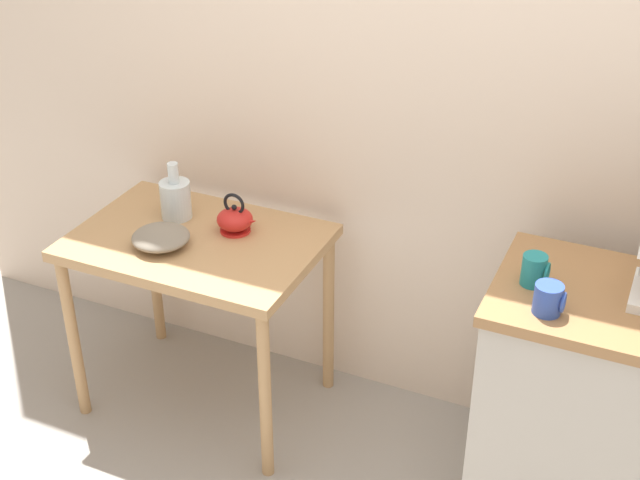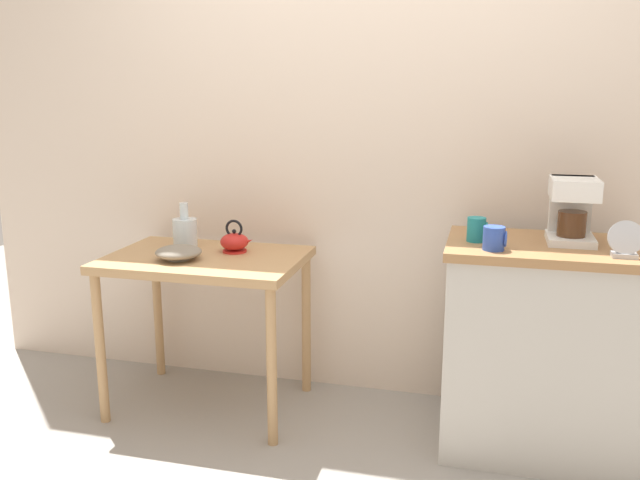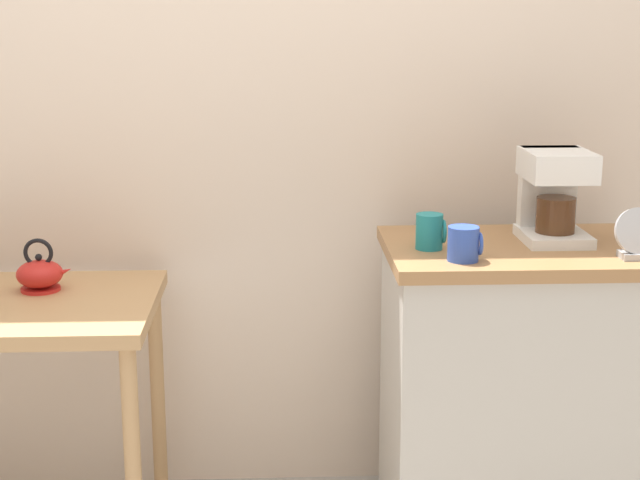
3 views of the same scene
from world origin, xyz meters
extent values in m
plane|color=gray|center=(0.00, 0.00, 0.00)|extent=(8.00, 8.00, 0.00)
cube|color=beige|center=(0.10, 0.45, 1.40)|extent=(4.40, 0.10, 2.80)
cube|color=tan|center=(-0.70, 0.03, 0.72)|extent=(0.89, 0.62, 0.04)
cylinder|color=tan|center=(-1.10, -0.24, 0.35)|extent=(0.04, 0.04, 0.70)
cylinder|color=tan|center=(-0.29, -0.24, 0.35)|extent=(0.04, 0.04, 0.70)
cylinder|color=tan|center=(-1.10, 0.30, 0.35)|extent=(0.04, 0.04, 0.70)
cylinder|color=tan|center=(-0.29, 0.30, 0.35)|extent=(0.04, 0.04, 0.70)
cube|color=#BCB7AD|center=(0.79, 0.02, 0.43)|extent=(0.76, 0.51, 0.85)
cube|color=#9E7044|center=(0.79, 0.02, 0.87)|extent=(0.79, 0.54, 0.04)
cylinder|color=gray|center=(-0.78, -0.07, 0.75)|extent=(0.09, 0.09, 0.01)
ellipsoid|color=gray|center=(-0.78, -0.07, 0.78)|extent=(0.21, 0.21, 0.06)
cylinder|color=red|center=(-0.59, 0.13, 0.75)|extent=(0.11, 0.11, 0.01)
ellipsoid|color=red|center=(-0.59, 0.13, 0.79)|extent=(0.13, 0.13, 0.08)
cone|color=red|center=(-0.53, 0.13, 0.80)|extent=(0.07, 0.03, 0.05)
sphere|color=black|center=(-0.59, 0.13, 0.84)|extent=(0.02, 0.02, 0.02)
torus|color=black|center=(-0.59, 0.13, 0.86)|extent=(0.08, 0.01, 0.08)
cylinder|color=silver|center=(-0.85, 0.14, 0.82)|extent=(0.11, 0.11, 0.14)
cylinder|color=silver|center=(-0.85, 0.14, 0.93)|extent=(0.04, 0.04, 0.08)
cube|color=white|center=(0.87, 0.06, 0.91)|extent=(0.18, 0.22, 0.03)
cube|color=white|center=(0.87, 0.14, 1.02)|extent=(0.16, 0.05, 0.26)
cube|color=white|center=(0.87, 0.06, 1.11)|extent=(0.18, 0.22, 0.08)
cylinder|color=#4C2D19|center=(0.87, 0.05, 0.97)|extent=(0.11, 0.11, 0.10)
cylinder|color=teal|center=(0.51, -0.01, 0.94)|extent=(0.07, 0.07, 0.10)
torus|color=teal|center=(0.55, -0.01, 0.94)|extent=(0.01, 0.06, 0.06)
cylinder|color=#2D4CAD|center=(0.58, -0.14, 0.94)|extent=(0.08, 0.08, 0.09)
torus|color=#2D4CAD|center=(0.62, -0.14, 0.94)|extent=(0.01, 0.06, 0.06)
cube|color=#B2B5BA|center=(1.04, -0.14, 0.90)|extent=(0.09, 0.06, 0.02)
cylinder|color=#B2B5BA|center=(1.04, -0.14, 0.97)|extent=(0.13, 0.05, 0.12)
cylinder|color=black|center=(1.04, -0.14, 0.97)|extent=(0.11, 0.04, 0.10)
camera|label=1|loc=(0.83, -2.28, 2.32)|focal=49.17mm
camera|label=2|loc=(0.55, -2.70, 1.50)|focal=37.39mm
camera|label=3|loc=(0.09, -2.58, 1.53)|focal=54.27mm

